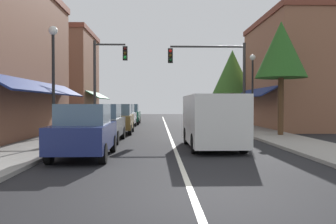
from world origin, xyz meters
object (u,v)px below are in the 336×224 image
(parked_car_second_left, at_px, (103,123))
(tree_right_near, at_px, (281,50))
(parked_car_third_left, at_px, (118,119))
(traffic_signal_left_corner, at_px, (105,73))
(parked_car_distant_left, at_px, (130,114))
(van_in_lane, at_px, (212,120))
(street_lamp_left_near, at_px, (53,66))
(tree_right_far, at_px, (232,72))
(traffic_signal_mast_arm, at_px, (218,71))
(parked_car_far_left, at_px, (123,116))
(parked_car_nearest_left, at_px, (84,131))
(street_lamp_right_mid, at_px, (253,80))

(parked_car_second_left, bearing_deg, tree_right_near, 14.39)
(parked_car_third_left, bearing_deg, traffic_signal_left_corner, 116.53)
(parked_car_distant_left, distance_m, van_in_lane, 18.03)
(street_lamp_left_near, bearing_deg, tree_right_far, 58.78)
(traffic_signal_mast_arm, height_order, tree_right_near, tree_right_near)
(parked_car_far_left, bearing_deg, van_in_lane, -68.65)
(traffic_signal_mast_arm, distance_m, street_lamp_left_near, 11.42)
(parked_car_far_left, relative_size, street_lamp_left_near, 0.84)
(parked_car_nearest_left, height_order, parked_car_far_left, same)
(parked_car_third_left, bearing_deg, parked_car_second_left, -93.17)
(parked_car_third_left, distance_m, traffic_signal_left_corner, 3.74)
(parked_car_distant_left, distance_m, tree_right_near, 15.96)
(parked_car_third_left, distance_m, parked_car_far_left, 5.33)
(parked_car_nearest_left, height_order, parked_car_third_left, same)
(tree_right_far, bearing_deg, street_lamp_right_mid, -94.75)
(street_lamp_right_mid, bearing_deg, parked_car_distant_left, 130.95)
(parked_car_distant_left, xyz_separation_m, tree_right_far, (9.17, 0.78, 3.78))
(parked_car_far_left, relative_size, street_lamp_right_mid, 0.86)
(parked_car_far_left, bearing_deg, parked_car_distant_left, 89.31)
(parked_car_distant_left, relative_size, tree_right_far, 0.62)
(parked_car_third_left, distance_m, tree_right_near, 10.07)
(street_lamp_left_near, bearing_deg, street_lamp_right_mid, 37.20)
(tree_right_far, bearing_deg, traffic_signal_mast_arm, -106.64)
(parked_car_distant_left, xyz_separation_m, traffic_signal_mast_arm, (6.24, -9.02, 2.96))
(parked_car_third_left, xyz_separation_m, traffic_signal_left_corner, (-1.07, 2.05, 2.94))
(street_lamp_right_mid, bearing_deg, tree_right_near, -76.15)
(street_lamp_left_near, bearing_deg, parked_car_second_left, 55.31)
(van_in_lane, relative_size, traffic_signal_mast_arm, 0.92)
(van_in_lane, bearing_deg, tree_right_far, 75.48)
(street_lamp_right_mid, bearing_deg, parked_car_second_left, -147.90)
(parked_car_distant_left, relative_size, street_lamp_right_mid, 0.85)
(parked_car_distant_left, height_order, van_in_lane, van_in_lane)
(street_lamp_left_near, distance_m, street_lamp_right_mid, 12.60)
(traffic_signal_left_corner, height_order, street_lamp_right_mid, traffic_signal_left_corner)
(parked_car_nearest_left, distance_m, tree_right_far, 22.92)
(parked_car_second_left, bearing_deg, street_lamp_right_mid, 32.58)
(van_in_lane, height_order, street_lamp_left_near, street_lamp_left_near)
(parked_car_second_left, relative_size, traffic_signal_left_corner, 0.70)
(parked_car_nearest_left, xyz_separation_m, van_in_lane, (4.61, 2.48, 0.27))
(parked_car_second_left, relative_size, street_lamp_left_near, 0.84)
(parked_car_second_left, xyz_separation_m, street_lamp_right_mid, (8.42, 5.28, 2.37))
(parked_car_far_left, distance_m, street_lamp_right_mid, 10.03)
(parked_car_second_left, bearing_deg, parked_car_far_left, 90.56)
(traffic_signal_mast_arm, bearing_deg, parked_car_second_left, -137.42)
(parked_car_third_left, relative_size, traffic_signal_mast_arm, 0.73)
(street_lamp_left_near, bearing_deg, tree_right_near, 23.12)
(parked_car_nearest_left, xyz_separation_m, parked_car_distant_left, (-0.04, 19.89, 0.00))
(parked_car_far_left, height_order, tree_right_far, tree_right_far)
(tree_right_far, bearing_deg, parked_car_nearest_left, -113.82)
(traffic_signal_mast_arm, distance_m, street_lamp_right_mid, 2.22)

